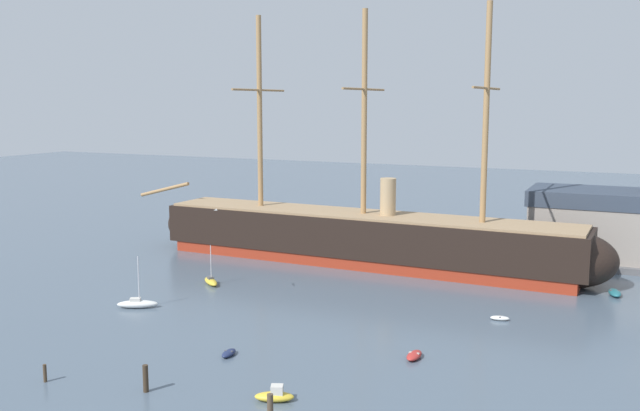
{
  "coord_description": "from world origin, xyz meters",
  "views": [
    {
      "loc": [
        31.87,
        -30.69,
        21.64
      ],
      "look_at": [
        0.59,
        36.72,
        10.55
      ],
      "focal_mm": 39.1,
      "sensor_mm": 36.0,
      "label": 1
    }
  ],
  "objects_px": {
    "dinghy_far_right": "(615,293)",
    "seagull_in_flight": "(216,210)",
    "dinghy_mid_right": "(414,355)",
    "mooring_piling_midwater": "(270,410)",
    "dinghy_alongside_stern": "(500,318)",
    "tall_ship": "(363,237)",
    "motorboat_far_left": "(218,242)",
    "mooring_piling_nearest": "(45,373)",
    "motorboat_foreground_right": "(275,396)",
    "dinghy_near_centre": "(229,353)",
    "sailboat_alongside_bow": "(211,281)",
    "mooring_piling_left_pair": "(146,379)",
    "sailboat_mid_left": "(137,304)"
  },
  "relations": [
    {
      "from": "sailboat_alongside_bow",
      "to": "mooring_piling_left_pair",
      "type": "bearing_deg",
      "value": -65.21
    },
    {
      "from": "tall_ship",
      "to": "sailboat_alongside_bow",
      "type": "xyz_separation_m",
      "value": [
        -12.56,
        -17.7,
        -3.24
      ]
    },
    {
      "from": "dinghy_near_centre",
      "to": "mooring_piling_nearest",
      "type": "relative_size",
      "value": 1.5
    },
    {
      "from": "dinghy_mid_right",
      "to": "mooring_piling_midwater",
      "type": "bearing_deg",
      "value": -107.67
    },
    {
      "from": "dinghy_mid_right",
      "to": "mooring_piling_left_pair",
      "type": "relative_size",
      "value": 1.18
    },
    {
      "from": "tall_ship",
      "to": "sailboat_mid_left",
      "type": "relative_size",
      "value": 12.46
    },
    {
      "from": "motorboat_foreground_right",
      "to": "dinghy_near_centre",
      "type": "height_order",
      "value": "motorboat_foreground_right"
    },
    {
      "from": "tall_ship",
      "to": "dinghy_far_right",
      "type": "relative_size",
      "value": 22.39
    },
    {
      "from": "motorboat_foreground_right",
      "to": "sailboat_mid_left",
      "type": "relative_size",
      "value": 0.56
    },
    {
      "from": "mooring_piling_left_pair",
      "to": "seagull_in_flight",
      "type": "distance_m",
      "value": 26.04
    },
    {
      "from": "mooring_piling_left_pair",
      "to": "motorboat_foreground_right",
      "type": "bearing_deg",
      "value": 15.33
    },
    {
      "from": "sailboat_alongside_bow",
      "to": "mooring_piling_left_pair",
      "type": "height_order",
      "value": "sailboat_alongside_bow"
    },
    {
      "from": "dinghy_far_right",
      "to": "mooring_piling_midwater",
      "type": "bearing_deg",
      "value": -114.12
    },
    {
      "from": "dinghy_alongside_stern",
      "to": "dinghy_far_right",
      "type": "xyz_separation_m",
      "value": [
        10.07,
        14.47,
        0.12
      ]
    },
    {
      "from": "sailboat_alongside_bow",
      "to": "mooring_piling_midwater",
      "type": "bearing_deg",
      "value": -50.28
    },
    {
      "from": "dinghy_near_centre",
      "to": "dinghy_far_right",
      "type": "distance_m",
      "value": 45.14
    },
    {
      "from": "mooring_piling_midwater",
      "to": "dinghy_alongside_stern",
      "type": "bearing_deg",
      "value": 71.9
    },
    {
      "from": "motorboat_foreground_right",
      "to": "dinghy_near_centre",
      "type": "xyz_separation_m",
      "value": [
        -7.99,
        6.4,
        -0.18
      ]
    },
    {
      "from": "motorboat_far_left",
      "to": "mooring_piling_nearest",
      "type": "relative_size",
      "value": 2.94
    },
    {
      "from": "sailboat_alongside_bow",
      "to": "motorboat_far_left",
      "type": "bearing_deg",
      "value": 120.96
    },
    {
      "from": "motorboat_foreground_right",
      "to": "dinghy_alongside_stern",
      "type": "relative_size",
      "value": 1.57
    },
    {
      "from": "dinghy_far_right",
      "to": "tall_ship",
      "type": "bearing_deg",
      "value": 175.14
    },
    {
      "from": "dinghy_far_right",
      "to": "seagull_in_flight",
      "type": "xyz_separation_m",
      "value": [
        -39.53,
        -20.43,
        9.73
      ]
    },
    {
      "from": "dinghy_far_right",
      "to": "motorboat_far_left",
      "type": "bearing_deg",
      "value": 175.55
    },
    {
      "from": "mooring_piling_left_pair",
      "to": "dinghy_near_centre",
      "type": "bearing_deg",
      "value": 79.93
    },
    {
      "from": "sailboat_mid_left",
      "to": "tall_ship",
      "type": "bearing_deg",
      "value": 63.82
    },
    {
      "from": "dinghy_near_centre",
      "to": "dinghy_alongside_stern",
      "type": "xyz_separation_m",
      "value": [
        19.31,
        19.81,
        -0.02
      ]
    },
    {
      "from": "motorboat_foreground_right",
      "to": "sailboat_alongside_bow",
      "type": "xyz_separation_m",
      "value": [
        -22.66,
        25.65,
        -0.02
      ]
    },
    {
      "from": "tall_ship",
      "to": "dinghy_mid_right",
      "type": "distance_m",
      "value": 35.31
    },
    {
      "from": "dinghy_alongside_stern",
      "to": "mooring_piling_midwater",
      "type": "height_order",
      "value": "mooring_piling_midwater"
    },
    {
      "from": "dinghy_near_centre",
      "to": "mooring_piling_left_pair",
      "type": "xyz_separation_m",
      "value": [
        -1.6,
        -9.03,
        0.81
      ]
    },
    {
      "from": "dinghy_mid_right",
      "to": "tall_ship",
      "type": "bearing_deg",
      "value": 118.53
    },
    {
      "from": "tall_ship",
      "to": "mooring_piling_midwater",
      "type": "bearing_deg",
      "value": -76.0
    },
    {
      "from": "tall_ship",
      "to": "motorboat_foreground_right",
      "type": "xyz_separation_m",
      "value": [
        10.1,
        -43.35,
        -3.22
      ]
    },
    {
      "from": "mooring_piling_left_pair",
      "to": "mooring_piling_midwater",
      "type": "height_order",
      "value": "mooring_piling_midwater"
    },
    {
      "from": "dinghy_near_centre",
      "to": "motorboat_far_left",
      "type": "bearing_deg",
      "value": 124.24
    },
    {
      "from": "dinghy_mid_right",
      "to": "seagull_in_flight",
      "type": "xyz_separation_m",
      "value": [
        -24.83,
        7.78,
        9.78
      ]
    },
    {
      "from": "dinghy_near_centre",
      "to": "sailboat_mid_left",
      "type": "xyz_separation_m",
      "value": [
        -16.38,
        7.93,
        0.23
      ]
    },
    {
      "from": "tall_ship",
      "to": "dinghy_far_right",
      "type": "height_order",
      "value": "tall_ship"
    },
    {
      "from": "motorboat_foreground_right",
      "to": "dinghy_far_right",
      "type": "height_order",
      "value": "motorboat_foreground_right"
    },
    {
      "from": "sailboat_mid_left",
      "to": "seagull_in_flight",
      "type": "distance_m",
      "value": 12.88
    },
    {
      "from": "dinghy_far_right",
      "to": "seagull_in_flight",
      "type": "relative_size",
      "value": 2.91
    },
    {
      "from": "mooring_piling_nearest",
      "to": "dinghy_near_centre",
      "type": "bearing_deg",
      "value": 47.43
    },
    {
      "from": "tall_ship",
      "to": "mooring_piling_midwater",
      "type": "xyz_separation_m",
      "value": [
        11.69,
        -46.89,
        -2.53
      ]
    },
    {
      "from": "dinghy_alongside_stern",
      "to": "mooring_piling_midwater",
      "type": "xyz_separation_m",
      "value": [
        -9.73,
        -29.75,
        0.9
      ]
    },
    {
      "from": "dinghy_near_centre",
      "to": "motorboat_far_left",
      "type": "height_order",
      "value": "motorboat_far_left"
    },
    {
      "from": "sailboat_mid_left",
      "to": "mooring_piling_nearest",
      "type": "xyz_separation_m",
      "value": [
        6.43,
        -18.76,
        0.24
      ]
    },
    {
      "from": "tall_ship",
      "to": "mooring_piling_nearest",
      "type": "xyz_separation_m",
      "value": [
        -7.84,
        -47.78,
        -2.94
      ]
    },
    {
      "from": "dinghy_mid_right",
      "to": "motorboat_far_left",
      "type": "height_order",
      "value": "motorboat_far_left"
    },
    {
      "from": "sailboat_mid_left",
      "to": "sailboat_alongside_bow",
      "type": "distance_m",
      "value": 11.45
    }
  ]
}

